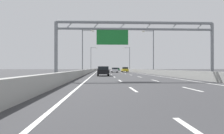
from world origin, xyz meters
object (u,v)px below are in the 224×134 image
(sign_gantry, at_px, (133,35))
(orange_car, at_px, (101,69))
(yellow_car, at_px, (125,70))
(streetlamp_left_far, at_px, (92,58))
(white_car, at_px, (115,70))
(streetlamp_right_mid, at_px, (152,49))
(blue_car, at_px, (107,69))
(black_car, at_px, (103,71))
(streetlamp_left_mid, at_px, (84,49))
(streetlamp_right_far, at_px, (129,58))
(green_car, at_px, (117,69))

(sign_gantry, relative_size, orange_car, 3.73)
(yellow_car, bearing_deg, streetlamp_left_far, 115.93)
(yellow_car, xyz_separation_m, white_car, (-3.25, -2.96, -0.07))
(sign_gantry, relative_size, streetlamp_right_mid, 1.82)
(white_car, bearing_deg, blue_car, 90.14)
(streetlamp_left_far, relative_size, yellow_car, 2.06)
(black_car, distance_m, orange_car, 97.12)
(streetlamp_left_far, bearing_deg, streetlamp_left_mid, -90.00)
(streetlamp_right_mid, bearing_deg, sign_gantry, -108.24)
(streetlamp_right_mid, bearing_deg, black_car, -132.94)
(streetlamp_right_far, height_order, blue_car, streetlamp_right_far)
(streetlamp_right_far, relative_size, yellow_car, 2.06)
(blue_car, bearing_deg, yellow_car, -87.24)
(streetlamp_right_mid, distance_m, streetlamp_right_far, 39.59)
(sign_gantry, relative_size, blue_car, 4.22)
(black_car, bearing_deg, green_car, 83.70)
(streetlamp_right_far, height_order, yellow_car, streetlamp_right_far)
(streetlamp_right_mid, bearing_deg, white_car, 117.11)
(streetlamp_left_mid, height_order, black_car, streetlamp_left_mid)
(green_car, bearing_deg, sign_gantry, -93.04)
(green_car, bearing_deg, orange_car, 102.59)
(streetlamp_right_far, xyz_separation_m, yellow_car, (-4.12, -22.25, -4.61))
(sign_gantry, xyz_separation_m, streetlamp_left_mid, (-7.15, 23.62, 0.52))
(streetlamp_right_far, relative_size, blue_car, 2.31)
(white_car, relative_size, orange_car, 0.97)
(blue_car, xyz_separation_m, black_car, (-3.28, -100.22, 0.05))
(blue_car, bearing_deg, black_car, -91.88)
(black_car, bearing_deg, white_car, 82.41)
(streetlamp_right_mid, xyz_separation_m, blue_car, (-7.55, 88.57, -4.67))
(sign_gantry, height_order, streetlamp_left_mid, streetlamp_left_mid)
(streetlamp_right_far, height_order, orange_car, streetlamp_right_far)
(green_car, height_order, orange_car, orange_car)
(streetlamp_right_far, relative_size, green_car, 2.26)
(streetlamp_right_far, height_order, green_car, streetlamp_right_far)
(sign_gantry, height_order, white_car, sign_gantry)
(white_car, distance_m, blue_car, 74.19)
(green_car, bearing_deg, streetlamp_left_far, -130.33)
(streetlamp_left_mid, distance_m, white_car, 16.91)
(white_car, height_order, black_car, black_car)
(streetlamp_left_far, height_order, blue_car, streetlamp_left_far)
(streetlamp_left_mid, xyz_separation_m, black_car, (4.10, -11.64, -4.62))
(streetlamp_right_mid, xyz_separation_m, streetlamp_left_far, (-14.93, 39.59, 0.00))
(streetlamp_right_mid, distance_m, green_car, 53.13)
(orange_car, bearing_deg, streetlamp_left_far, -94.88)
(green_car, bearing_deg, yellow_car, -90.64)
(streetlamp_right_mid, bearing_deg, streetlamp_left_far, 110.66)
(streetlamp_left_far, bearing_deg, black_car, -85.42)
(streetlamp_left_far, distance_m, white_car, 26.73)
(yellow_car, bearing_deg, sign_gantry, -95.11)
(streetlamp_left_far, distance_m, orange_car, 46.29)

